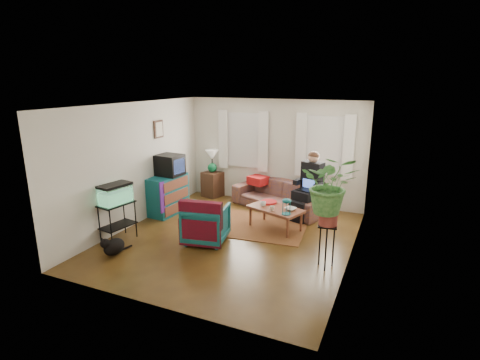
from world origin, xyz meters
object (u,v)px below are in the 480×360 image
at_px(sofa, 279,191).
at_px(side_table, 213,184).
at_px(dresser, 168,195).
at_px(coffee_table, 275,218).
at_px(aquarium_stand, 118,222).
at_px(plant_stand, 326,246).
at_px(armchair, 206,222).

xyz_separation_m(sofa, side_table, (-1.96, 0.28, -0.12)).
bearing_deg(dresser, sofa, 34.10).
distance_m(side_table, coffee_table, 2.73).
relative_size(dresser, aquarium_stand, 1.33).
xyz_separation_m(sofa, plant_stand, (1.62, -2.49, -0.07)).
bearing_deg(aquarium_stand, dresser, 99.25).
bearing_deg(plant_stand, aquarium_stand, -172.71).
bearing_deg(coffee_table, sofa, 124.19).
xyz_separation_m(sofa, armchair, (-0.71, -2.36, -0.05)).
distance_m(sofa, dresser, 2.64).
xyz_separation_m(armchair, coffee_table, (1.03, 1.13, -0.17)).
bearing_deg(side_table, armchair, -64.72).
bearing_deg(sofa, dresser, -131.01).
height_order(coffee_table, plant_stand, plant_stand).
bearing_deg(side_table, aquarium_stand, -96.10).
relative_size(coffee_table, plant_stand, 1.47).
height_order(aquarium_stand, armchair, armchair).
xyz_separation_m(side_table, armchair, (1.25, -2.64, 0.07)).
xyz_separation_m(side_table, dresser, (-0.34, -1.59, 0.12)).
bearing_deg(armchair, plant_stand, 166.47).
height_order(aquarium_stand, plant_stand, plant_stand).
bearing_deg(aquarium_stand, coffee_table, 43.53).
distance_m(sofa, coffee_table, 1.29).
height_order(sofa, plant_stand, sofa).
distance_m(armchair, coffee_table, 1.53).
height_order(armchair, coffee_table, armchair).
bearing_deg(armchair, coffee_table, -142.48).
bearing_deg(sofa, aquarium_stand, -108.33).
xyz_separation_m(dresser, plant_stand, (3.92, -1.18, -0.07)).
distance_m(side_table, plant_stand, 4.53).
relative_size(dresser, armchair, 1.24).
relative_size(dresser, plant_stand, 1.31).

